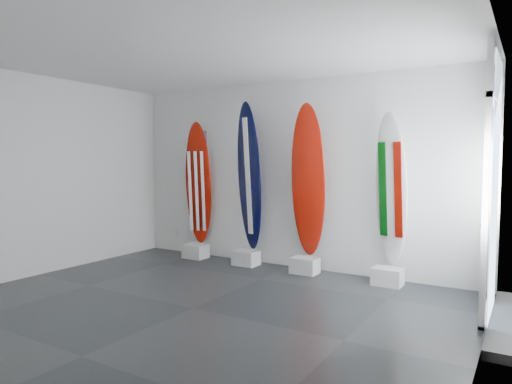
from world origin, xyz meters
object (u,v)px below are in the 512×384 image
Objects in this scene: surfboard_swiss at (308,181)px; surfboard_italy at (391,190)px; surfboard_navy at (249,177)px; surfboard_usa at (199,183)px.

surfboard_swiss is 1.09× the size of surfboard_italy.
surfboard_navy is 1.13× the size of surfboard_italy.
surfboard_navy reaches higher than surfboard_swiss.
surfboard_navy is 1.04× the size of surfboard_swiss.
surfboard_navy is at bearing -13.85° from surfboard_usa.
surfboard_swiss is at bearing -13.85° from surfboard_usa.
surfboard_navy is at bearing -164.76° from surfboard_italy.
surfboard_usa is 2.13m from surfboard_swiss.
surfboard_usa is 1.00× the size of surfboard_italy.
surfboard_italy is at bearing -13.85° from surfboard_usa.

